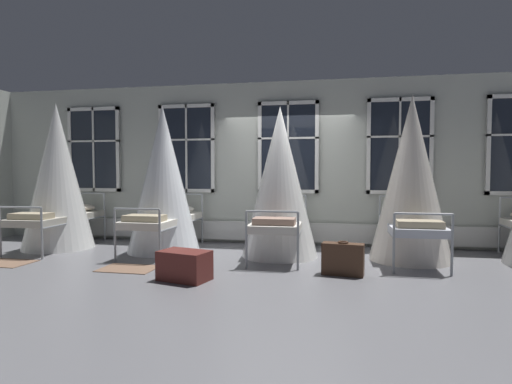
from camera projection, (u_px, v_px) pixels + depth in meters
The scene contains 11 objects.
ground at pixel (282, 254), 7.20m from camera, with size 22.84×22.84×0.00m, color slate.
back_wall_with_windows at pixel (289, 163), 8.16m from camera, with size 12.42×0.10×3.17m, color #B2B7AD.
window_bank at pixel (288, 189), 8.07m from camera, with size 9.42×0.10×2.71m.
cot_first at pixel (57, 178), 7.71m from camera, with size 1.28×2.02×2.69m.
cot_second at pixel (163, 181), 7.38m from camera, with size 1.28×2.02×2.58m.
cot_third at pixel (280, 184), 6.96m from camera, with size 1.28×2.01×2.51m.
cot_fourth at pixel (411, 180), 6.62m from camera, with size 1.28×2.00×2.64m.
rug_first at pixel (5, 263), 6.45m from camera, with size 0.80×0.56×0.01m, color brown.
rug_second at pixel (128, 268), 6.07m from camera, with size 0.80×0.56×0.01m, color brown.
suitcase_dark at pixel (343, 259), 5.69m from camera, with size 0.59×0.30×0.47m.
travel_trunk at pixel (185, 265), 5.43m from camera, with size 0.64×0.40×0.38m, color #5B231E.
Camera 1 is at (0.88, -7.10, 1.41)m, focal length 29.21 mm.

